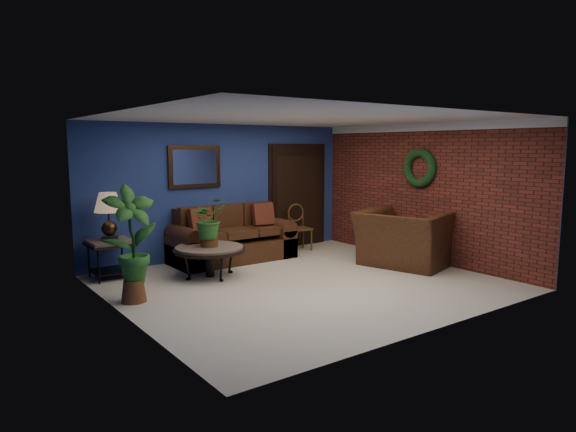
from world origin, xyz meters
TOP-DOWN VIEW (x-y plane):
  - floor at (0.00, 0.00)m, footprint 5.50×5.50m
  - wall_back at (0.00, 2.50)m, footprint 5.50×0.04m
  - wall_left at (-2.75, 0.00)m, footprint 0.04×5.00m
  - wall_right_brick at (2.75, 0.00)m, footprint 0.04×5.00m
  - ceiling at (0.00, 0.00)m, footprint 5.50×5.00m
  - crown_molding at (2.72, 0.00)m, footprint 0.03×5.00m
  - wall_mirror at (-0.60, 2.46)m, footprint 1.02×0.06m
  - closet_door at (1.75, 2.47)m, footprint 1.44×0.06m
  - wreath at (2.69, 0.05)m, footprint 0.16×0.72m
  - sofa at (-0.09, 2.09)m, footprint 2.26×0.97m
  - coffee_table at (-0.99, 1.20)m, footprint 1.15×1.15m
  - end_table at (-2.30, 2.05)m, footprint 0.68×0.68m
  - table_lamp at (-2.30, 2.05)m, footprint 0.44×0.44m
  - side_chair at (1.51, 2.12)m, footprint 0.45×0.45m
  - armchair at (2.15, -0.12)m, footprint 1.66×1.79m
  - coffee_plant at (-0.99, 1.20)m, footprint 0.69×0.63m
  - floor_plant at (2.35, 0.25)m, footprint 0.43×0.37m
  - tall_plant at (-2.45, 0.58)m, footprint 0.73×0.51m

SIDE VIEW (x-z plane):
  - floor at x=0.00m, z-range 0.00..0.00m
  - sofa at x=-0.09m, z-range -0.17..0.84m
  - coffee_table at x=-0.99m, z-range 0.19..0.68m
  - floor_plant at x=2.35m, z-range 0.02..0.87m
  - end_table at x=-2.30m, z-range 0.16..0.78m
  - armchair at x=2.15m, z-range 0.00..0.97m
  - side_chair at x=1.51m, z-range 0.06..0.99m
  - tall_plant at x=-2.45m, z-range 0.07..1.66m
  - coffee_plant at x=-0.99m, z-range 0.53..1.31m
  - closet_door at x=1.75m, z-range -0.04..2.14m
  - table_lamp at x=-2.30m, z-range 0.72..1.45m
  - wall_back at x=0.00m, z-range 0.00..2.50m
  - wall_left at x=-2.75m, z-range 0.00..2.50m
  - wall_right_brick at x=2.75m, z-range 0.00..2.50m
  - wreath at x=2.69m, z-range 1.34..2.06m
  - wall_mirror at x=-0.60m, z-range 1.33..2.10m
  - crown_molding at x=2.72m, z-range 2.36..2.50m
  - ceiling at x=0.00m, z-range 2.49..2.51m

